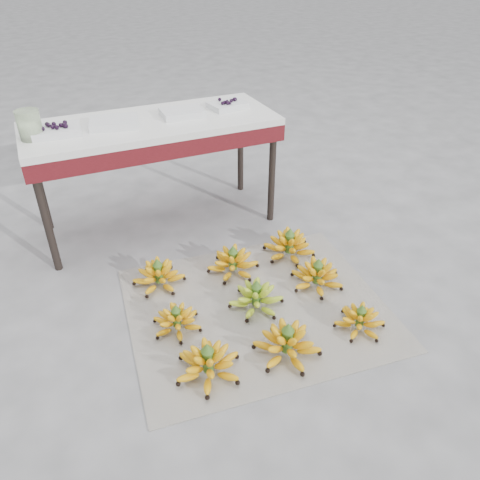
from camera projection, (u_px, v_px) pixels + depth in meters
name	position (u px, v px, depth m)	size (l,w,h in m)	color
ground	(234.00, 313.00, 2.31)	(60.00, 60.00, 0.00)	slate
newspaper_mat	(257.00, 308.00, 2.34)	(1.25, 1.05, 0.01)	silver
bunch_front_left	(208.00, 363.00, 1.95)	(0.29, 0.29, 0.18)	yellow
bunch_front_center	(287.00, 343.00, 2.05)	(0.34, 0.34, 0.18)	yellow
bunch_front_right	(360.00, 320.00, 2.19)	(0.31, 0.31, 0.14)	yellow
bunch_mid_left	(177.00, 320.00, 2.19)	(0.26, 0.26, 0.14)	yellow
bunch_mid_center	(256.00, 298.00, 2.31)	(0.35, 0.35, 0.17)	olive
bunch_mid_right	(317.00, 276.00, 2.46)	(0.31, 0.31, 0.17)	yellow
bunch_back_left	(159.00, 276.00, 2.46)	(0.33, 0.33, 0.17)	yellow
bunch_back_center	(233.00, 263.00, 2.55)	(0.34, 0.34, 0.17)	yellow
bunch_back_right	(289.00, 246.00, 2.69)	(0.34, 0.34, 0.18)	yellow
vendor_table	(152.00, 133.00, 2.69)	(1.42, 0.57, 0.68)	black
tray_far_left	(56.00, 130.00, 2.45)	(0.25, 0.19, 0.06)	silver
tray_left	(114.00, 122.00, 2.56)	(0.29, 0.24, 0.04)	silver
tray_right	(182.00, 113.00, 2.70)	(0.24, 0.18, 0.04)	silver
tray_far_right	(228.00, 105.00, 2.82)	(0.24, 0.19, 0.06)	silver
glass_jar	(29.00, 125.00, 2.37)	(0.12, 0.12, 0.15)	#D3EDBC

